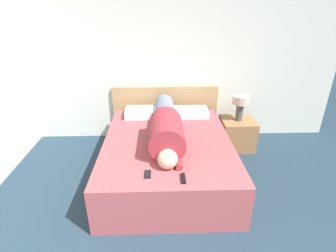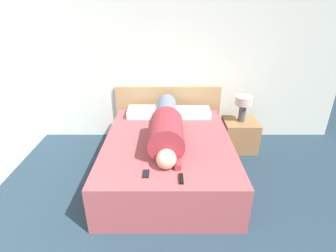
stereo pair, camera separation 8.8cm
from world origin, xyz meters
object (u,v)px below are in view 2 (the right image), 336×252
at_px(nightstand, 239,135).
at_px(pillow_near_headboard, 146,112).
at_px(pillow_second, 193,112).
at_px(cell_phone, 146,174).
at_px(tv_remote, 181,179).
at_px(bed, 168,157).
at_px(person_lying, 166,126).
at_px(table_lamp, 243,104).

xyz_separation_m(nightstand, pillow_near_headboard, (-1.41, 0.06, 0.35)).
xyz_separation_m(pillow_second, cell_phone, (-0.59, -1.47, -0.04)).
xyz_separation_m(pillow_near_headboard, tv_remote, (0.45, -1.56, -0.04)).
xyz_separation_m(tv_remote, cell_phone, (-0.34, 0.09, -0.01)).
bearing_deg(bed, cell_phone, -106.74).
bearing_deg(pillow_near_headboard, nightstand, -2.34).
xyz_separation_m(pillow_second, tv_remote, (-0.24, -1.56, -0.04)).
relative_size(bed, pillow_second, 3.93).
height_order(pillow_near_headboard, pillow_second, pillow_near_headboard).
bearing_deg(pillow_second, pillow_near_headboard, 180.00).
height_order(pillow_near_headboard, cell_phone, pillow_near_headboard).
relative_size(person_lying, pillow_second, 3.30).
bearing_deg(pillow_second, person_lying, -118.11).
height_order(table_lamp, pillow_near_headboard, table_lamp).
bearing_deg(pillow_near_headboard, table_lamp, -2.34).
relative_size(tv_remote, cell_phone, 1.15).
bearing_deg(tv_remote, pillow_near_headboard, 106.16).
xyz_separation_m(bed, person_lying, (-0.02, 0.02, 0.43)).
height_order(bed, pillow_second, pillow_second).
relative_size(table_lamp, pillow_second, 0.76).
relative_size(bed, pillow_near_headboard, 3.73).
relative_size(bed, nightstand, 4.00).
distance_m(table_lamp, pillow_second, 0.73).
relative_size(pillow_near_headboard, pillow_second, 1.05).
bearing_deg(pillow_near_headboard, bed, -66.23).
bearing_deg(tv_remote, cell_phone, 165.79).
bearing_deg(cell_phone, pillow_second, 68.33).
xyz_separation_m(nightstand, person_lying, (-1.10, -0.67, 0.46)).
height_order(table_lamp, cell_phone, table_lamp).
bearing_deg(nightstand, cell_phone, -132.49).
bearing_deg(person_lying, table_lamp, 31.24).
bearing_deg(bed, nightstand, 32.63).
xyz_separation_m(bed, nightstand, (1.08, 0.69, -0.03)).
distance_m(nightstand, pillow_second, 0.79).
xyz_separation_m(table_lamp, pillow_near_headboard, (-1.41, 0.06, -0.15)).
distance_m(table_lamp, pillow_near_headboard, 1.42).
relative_size(table_lamp, cell_phone, 2.93).
height_order(person_lying, pillow_near_headboard, person_lying).
distance_m(table_lamp, person_lying, 1.28).
distance_m(pillow_near_headboard, pillow_second, 0.70).
bearing_deg(table_lamp, tv_remote, -122.48).
height_order(pillow_near_headboard, tv_remote, pillow_near_headboard).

